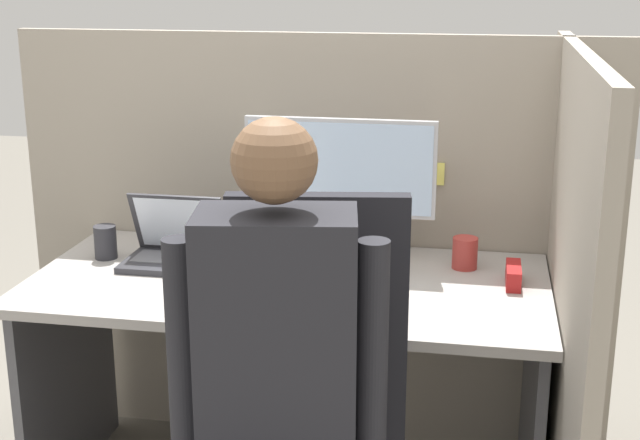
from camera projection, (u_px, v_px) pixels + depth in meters
name	position (u px, v px, depth m)	size (l,w,h in m)	color
cubicle_panel_back	(314.00, 245.00, 3.10)	(2.07, 0.05, 1.46)	gray
cubicle_panel_right	(563.00, 314.00, 2.49)	(0.04, 1.43, 1.46)	gray
desk	(288.00, 334.00, 2.75)	(1.57, 0.78, 0.75)	#9E9993
paper_box	(339.00, 249.00, 2.86)	(0.31, 0.25, 0.08)	white
monitor	(340.00, 174.00, 2.79)	(0.60, 0.21, 0.38)	#B2B2B7
laptop	(175.00, 250.00, 2.83)	(0.31, 0.22, 0.22)	#2D2D33
mouse	(237.00, 277.00, 2.66)	(0.06, 0.05, 0.04)	black
stapler	(513.00, 275.00, 2.65)	(0.04, 0.15, 0.06)	#A31919
carrot_toy	(379.00, 299.00, 2.48)	(0.05, 0.12, 0.05)	orange
person	(268.00, 393.00, 1.89)	(0.47, 0.46, 1.38)	#282D4C
coffee_mug	(465.00, 253.00, 2.79)	(0.08, 0.08, 0.10)	#A3332D
pen_cup	(105.00, 242.00, 2.88)	(0.07, 0.07, 0.11)	#28282D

